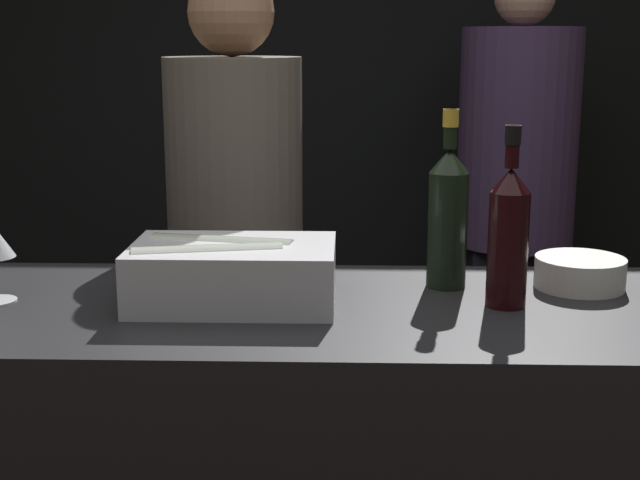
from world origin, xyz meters
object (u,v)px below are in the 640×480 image
ice_bin_with_bottles (230,271)px  person_in_hoodie (515,199)px  champagne_bottle (448,214)px  bowl_white (580,272)px  red_wine_bottle_black_foil (508,233)px  person_blond_tee (237,276)px

ice_bin_with_bottles → person_in_hoodie: 1.76m
champagne_bottle → bowl_white: bearing=-0.3°
red_wine_bottle_black_foil → person_blond_tee: 0.85m
person_blond_tee → ice_bin_with_bottles: bearing=-59.8°
ice_bin_with_bottles → person_in_hoodie: (0.83, 1.54, -0.13)m
person_in_hoodie → person_blond_tee: bearing=-16.5°
red_wine_bottle_black_foil → person_in_hoodie: 1.59m
red_wine_bottle_black_foil → ice_bin_with_bottles: bearing=179.6°
bowl_white → red_wine_bottle_black_foil: 0.24m
champagne_bottle → person_blond_tee: 0.70m
bowl_white → person_in_hoodie: (0.13, 1.41, -0.10)m
champagne_bottle → red_wine_bottle_black_foil: size_ratio=1.06×
bowl_white → champagne_bottle: (-0.27, 0.00, 0.12)m
champagne_bottle → person_blond_tee: size_ratio=0.21×
ice_bin_with_bottles → champagne_bottle: bearing=17.0°
person_in_hoodie → person_blond_tee: (-0.89, -0.97, -0.03)m
champagne_bottle → red_wine_bottle_black_foil: 0.17m
champagne_bottle → person_in_hoodie: person_in_hoodie is taller
person_in_hoodie → person_blond_tee: 1.32m
bowl_white → person_in_hoodie: size_ratio=0.10×
bowl_white → red_wine_bottle_black_foil: size_ratio=0.53×
ice_bin_with_bottles → person_blond_tee: person_blond_tee is taller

